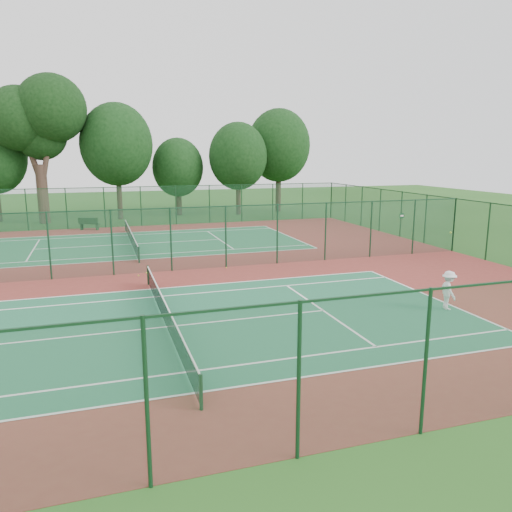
{
  "coord_description": "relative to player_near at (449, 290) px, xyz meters",
  "views": [
    {
      "loc": [
        -2.21,
        -26.8,
        6.37
      ],
      "look_at": [
        4.82,
        -4.91,
        1.6
      ],
      "focal_mm": 35.0,
      "sensor_mm": 36.0,
      "label": 1
    }
  ],
  "objects": [
    {
      "name": "stray_ball_b",
      "position": [
        -6.85,
        10.06,
        -0.78
      ],
      "size": [
        0.07,
        0.07,
        0.07
      ],
      "primitive_type": "sphere",
      "color": "#E8F238",
      "rests_on": "red_pad"
    },
    {
      "name": "big_tree",
      "position": [
        -18.08,
        33.08,
        8.55
      ],
      "size": [
        8.62,
        6.31,
        13.24
      ],
      "color": "#3D2921",
      "rests_on": "ground"
    },
    {
      "name": "evergreen_row",
      "position": [
        -10.88,
        34.64,
        -0.83
      ],
      "size": [
        39.0,
        5.0,
        12.0
      ],
      "primitive_type": null,
      "color": "black",
      "rests_on": "ground"
    },
    {
      "name": "ground",
      "position": [
        -11.38,
        10.39,
        -0.83
      ],
      "size": [
        120.0,
        120.0,
        0.0
      ],
      "primitive_type": "plane",
      "color": "#25561B",
      "rests_on": "ground"
    },
    {
      "name": "fence_divider",
      "position": [
        -11.38,
        10.39,
        0.93
      ],
      "size": [
        40.0,
        0.09,
        3.5
      ],
      "color": "#184930",
      "rests_on": "ground"
    },
    {
      "name": "court_far",
      "position": [
        -11.38,
        19.39,
        -0.81
      ],
      "size": [
        23.77,
        10.97,
        0.01
      ],
      "primitive_type": "cube",
      "color": "#216A3E",
      "rests_on": "red_pad"
    },
    {
      "name": "tennis_net_far",
      "position": [
        -11.38,
        19.39,
        -0.28
      ],
      "size": [
        0.1,
        12.9,
        0.97
      ],
      "color": "#153B23",
      "rests_on": "ground"
    },
    {
      "name": "stray_ball_a",
      "position": [
        -11.71,
        9.71,
        -0.78
      ],
      "size": [
        0.08,
        0.08,
        0.08
      ],
      "primitive_type": "sphere",
      "color": "#B6CE30",
      "rests_on": "red_pad"
    },
    {
      "name": "red_pad",
      "position": [
        -11.38,
        10.39,
        -0.82
      ],
      "size": [
        40.0,
        36.0,
        0.01
      ],
      "primitive_type": "cube",
      "color": "maroon",
      "rests_on": "ground"
    },
    {
      "name": "tennis_net_near",
      "position": [
        -11.38,
        1.39,
        -0.28
      ],
      "size": [
        0.1,
        12.9,
        0.97
      ],
      "color": "#14391E",
      "rests_on": "ground"
    },
    {
      "name": "stray_ball_c",
      "position": [
        -11.25,
        10.18,
        -0.79
      ],
      "size": [
        0.07,
        0.07,
        0.07
      ],
      "primitive_type": "sphere",
      "color": "yellow",
      "rests_on": "red_pad"
    },
    {
      "name": "player_near",
      "position": [
        0.0,
        0.0,
        0.0
      ],
      "size": [
        0.83,
        1.16,
        1.62
      ],
      "primitive_type": "imported",
      "rotation": [
        0.0,
        0.0,
        1.33
      ],
      "color": "white",
      "rests_on": "court_near"
    },
    {
      "name": "court_near",
      "position": [
        -11.38,
        1.39,
        -0.81
      ],
      "size": [
        23.77,
        10.97,
        0.01
      ],
      "primitive_type": "cube",
      "color": "#206542",
      "rests_on": "red_pad"
    },
    {
      "name": "fence_south",
      "position": [
        -11.38,
        -7.61,
        0.93
      ],
      "size": [
        40.0,
        0.09,
        3.5
      ],
      "color": "#184A2C",
      "rests_on": "ground"
    },
    {
      "name": "fence_north",
      "position": [
        -11.38,
        28.39,
        0.93
      ],
      "size": [
        40.0,
        0.09,
        3.5
      ],
      "color": "#1B532F",
      "rests_on": "ground"
    },
    {
      "name": "bench",
      "position": [
        -14.27,
        27.32,
        -0.28
      ],
      "size": [
        1.74,
        1.09,
        1.04
      ],
      "rotation": [
        0.0,
        0.0,
        -0.39
      ],
      "color": "#123616",
      "rests_on": "red_pad"
    },
    {
      "name": "fence_east",
      "position": [
        8.62,
        10.39,
        0.93
      ],
      "size": [
        0.09,
        36.0,
        3.5
      ],
      "rotation": [
        0.0,
        0.0,
        1.57
      ],
      "color": "#164427",
      "rests_on": "ground"
    }
  ]
}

